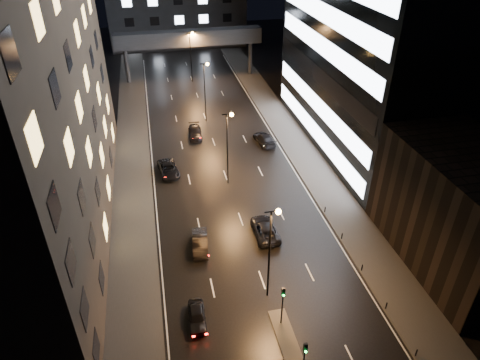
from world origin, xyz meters
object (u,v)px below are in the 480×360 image
at_px(car_away_c, 168,169).
at_px(car_away_d, 195,132).
at_px(car_toward_b, 264,139).
at_px(car_toward_a, 265,229).
at_px(car_away_b, 200,243).
at_px(car_away_a, 197,316).

height_order(car_away_c, car_away_d, car_away_d).
bearing_deg(car_toward_b, car_toward_a, 68.08).
relative_size(car_away_b, car_away_d, 0.92).
bearing_deg(car_away_d, car_toward_a, -76.05).
bearing_deg(car_away_c, car_toward_a, -64.99).
bearing_deg(car_away_a, car_toward_a, 51.28).
height_order(car_away_a, car_toward_b, car_toward_b).
xyz_separation_m(car_away_b, car_toward_b, (13.06, 22.01, 0.01)).
bearing_deg(car_away_b, car_away_a, -93.53).
distance_m(car_away_a, car_toward_b, 34.78).
bearing_deg(car_toward_b, car_away_c, 13.73).
xyz_separation_m(car_toward_a, car_toward_b, (5.58, 21.24, 0.02)).
bearing_deg(car_away_d, car_away_c, -112.01).
bearing_deg(car_away_d, car_away_b, -92.35).
xyz_separation_m(car_away_b, car_toward_a, (7.48, 0.77, -0.00)).
xyz_separation_m(car_away_d, car_toward_b, (10.26, -4.55, 0.04)).
distance_m(car_away_b, car_away_c, 16.32).
height_order(car_away_d, car_toward_a, car_toward_a).
height_order(car_away_c, car_toward_b, car_toward_b).
bearing_deg(car_away_a, car_toward_b, 67.68).
distance_m(car_away_c, car_away_d, 11.53).
distance_m(car_away_d, car_toward_b, 11.23).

